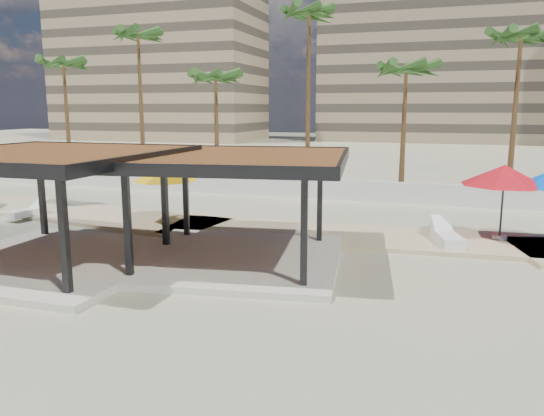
# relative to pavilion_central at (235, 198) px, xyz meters

# --- Properties ---
(ground) EXTENTS (200.00, 200.00, 0.00)m
(ground) POSITION_rel_pavilion_central_xyz_m (1.24, -2.36, -2.26)
(ground) COLOR tan
(ground) RESTS_ON ground
(promenade) EXTENTS (44.45, 7.97, 0.24)m
(promenade) POSITION_rel_pavilion_central_xyz_m (3.24, 5.30, -2.20)
(promenade) COLOR #C6B284
(promenade) RESTS_ON ground
(boundary_wall) EXTENTS (56.00, 0.30, 1.20)m
(boundary_wall) POSITION_rel_pavilion_central_xyz_m (1.24, 13.64, -1.66)
(boundary_wall) COLOR silver
(boundary_wall) RESTS_ON ground
(building_west) EXTENTS (34.00, 16.00, 32.40)m
(building_west) POSITION_rel_pavilion_central_xyz_m (-40.76, 65.64, 13.01)
(building_west) COLOR #937F60
(building_west) RESTS_ON ground
(building_mid) EXTENTS (38.00, 16.00, 30.40)m
(building_mid) POSITION_rel_pavilion_central_xyz_m (5.24, 75.64, 12.01)
(building_mid) COLOR #847259
(building_mid) RESTS_ON ground
(pavilion_central) EXTENTS (8.48, 8.48, 3.78)m
(pavilion_central) POSITION_rel_pavilion_central_xyz_m (0.00, 0.00, 0.00)
(pavilion_central) COLOR beige
(pavilion_central) RESTS_ON ground
(pavilion_west) EXTENTS (7.80, 7.80, 3.91)m
(pavilion_west) POSITION_rel_pavilion_central_xyz_m (-5.82, -2.22, 0.08)
(pavilion_west) COLOR beige
(pavilion_west) RESTS_ON ground
(umbrella_b) EXTENTS (3.50, 3.50, 2.58)m
(umbrella_b) POSITION_rel_pavilion_central_xyz_m (-5.19, 4.40, 0.15)
(umbrella_b) COLOR beige
(umbrella_b) RESTS_ON promenade
(umbrella_c) EXTENTS (4.14, 4.14, 2.95)m
(umbrella_c) POSITION_rel_pavilion_central_xyz_m (8.97, 5.69, 0.46)
(umbrella_c) COLOR beige
(umbrella_c) RESTS_ON promenade
(umbrella_f) EXTENTS (3.01, 3.01, 2.28)m
(umbrella_f) POSITION_rel_pavilion_central_xyz_m (-12.89, 6.84, -0.12)
(umbrella_f) COLOR beige
(umbrella_f) RESTS_ON promenade
(lounger_a) EXTENTS (0.92, 2.08, 0.76)m
(lounger_a) POSITION_rel_pavilion_central_xyz_m (-12.24, 3.48, -1.89)
(lounger_a) COLOR white
(lounger_a) RESTS_ON promenade
(lounger_c) EXTENTS (1.35, 2.43, 0.88)m
(lounger_c) POSITION_rel_pavilion_central_xyz_m (6.98, 4.38, -1.86)
(lounger_c) COLOR white
(lounger_c) RESTS_ON promenade
(palm_a) EXTENTS (3.00, 3.00, 9.29)m
(palm_a) POSITION_rel_pavilion_central_xyz_m (-19.76, 15.94, 5.87)
(palm_a) COLOR brown
(palm_a) RESTS_ON ground
(palm_b) EXTENTS (3.00, 3.00, 11.07)m
(palm_b) POSITION_rel_pavilion_central_xyz_m (-13.76, 16.34, 7.53)
(palm_b) COLOR brown
(palm_b) RESTS_ON ground
(palm_c) EXTENTS (3.00, 3.00, 8.09)m
(palm_c) POSITION_rel_pavilion_central_xyz_m (-7.76, 15.74, 4.74)
(palm_c) COLOR brown
(palm_c) RESTS_ON ground
(palm_d) EXTENTS (3.00, 3.00, 11.89)m
(palm_d) POSITION_rel_pavilion_central_xyz_m (-1.76, 16.54, 8.29)
(palm_d) COLOR brown
(palm_d) RESTS_ON ground
(palm_e) EXTENTS (3.00, 3.00, 8.36)m
(palm_e) POSITION_rel_pavilion_central_xyz_m (4.24, 16.04, 4.99)
(palm_e) COLOR brown
(palm_e) RESTS_ON ground
(palm_f) EXTENTS (3.00, 3.00, 9.97)m
(palm_f) POSITION_rel_pavilion_central_xyz_m (10.24, 16.24, 6.51)
(palm_f) COLOR brown
(palm_f) RESTS_ON ground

